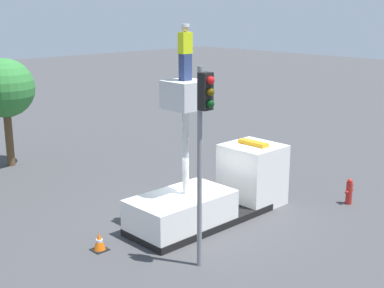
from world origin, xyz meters
TOP-DOWN VIEW (x-y plane):
  - ground_plane at (0.00, 0.00)m, footprint 120.00×120.00m
  - bucket_truck at (0.68, 0.00)m, footprint 6.39×2.06m
  - worker at (-0.74, 0.00)m, footprint 0.40×0.26m
  - traffic_light_pole at (-2.29, -2.36)m, footprint 0.34×0.57m
  - fire_hydrant at (5.31, -2.60)m, footprint 0.48×0.24m
  - traffic_cone_rear at (-3.81, 0.60)m, footprint 0.46×0.46m
  - tree_right_bg at (-1.66, 11.11)m, footprint 2.70×2.70m

SIDE VIEW (x-z plane):
  - ground_plane at x=0.00m, z-range 0.00..0.00m
  - traffic_cone_rear at x=-3.81m, z-range -0.02..0.57m
  - fire_hydrant at x=5.31m, z-range -0.01..0.99m
  - bucket_truck at x=0.68m, z-range -1.49..3.53m
  - tree_right_bg at x=-1.66m, z-range 1.12..6.16m
  - traffic_light_pole at x=-2.29m, z-range 1.18..6.95m
  - worker at x=-0.74m, z-range 5.03..6.77m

